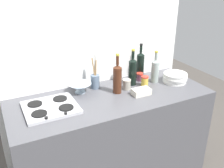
% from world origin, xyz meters
% --- Properties ---
extents(counter_block, '(1.80, 0.70, 0.90)m').
position_xyz_m(counter_block, '(0.00, 0.00, 0.45)').
color(counter_block, '#4C4C51').
rests_on(counter_block, ground).
extents(backsplash_panel, '(1.90, 0.06, 2.21)m').
position_xyz_m(backsplash_panel, '(0.00, 0.38, 1.11)').
color(backsplash_panel, white).
rests_on(backsplash_panel, ground).
extents(stovetop_hob, '(0.42, 0.38, 0.04)m').
position_xyz_m(stovetop_hob, '(-0.54, 0.02, 0.91)').
color(stovetop_hob, '#B2B2B7').
rests_on(stovetop_hob, counter_block).
extents(plate_stack, '(0.24, 0.24, 0.10)m').
position_xyz_m(plate_stack, '(0.70, 0.00, 0.95)').
color(plate_stack, white).
rests_on(plate_stack, counter_block).
extents(wine_bottle_leftmost, '(0.08, 0.08, 0.37)m').
position_xyz_m(wine_bottle_leftmost, '(0.08, 0.05, 1.04)').
color(wine_bottle_leftmost, '#472314').
rests_on(wine_bottle_leftmost, counter_block).
extents(wine_bottle_mid_left, '(0.08, 0.08, 0.32)m').
position_xyz_m(wine_bottle_mid_left, '(0.52, 0.10, 1.03)').
color(wine_bottle_mid_left, gray).
rests_on(wine_bottle_mid_left, counter_block).
extents(wine_bottle_mid_right, '(0.08, 0.08, 0.36)m').
position_xyz_m(wine_bottle_mid_right, '(0.29, 0.14, 1.04)').
color(wine_bottle_mid_right, black).
rests_on(wine_bottle_mid_right, counter_block).
extents(wine_bottle_rightmost, '(0.08, 0.08, 0.36)m').
position_xyz_m(wine_bottle_rightmost, '(0.46, 0.26, 1.04)').
color(wine_bottle_rightmost, black).
rests_on(wine_bottle_rightmost, counter_block).
extents(mixing_bowl, '(0.21, 0.21, 0.09)m').
position_xyz_m(mixing_bowl, '(-0.22, 0.20, 0.95)').
color(mixing_bowl, silver).
rests_on(mixing_bowl, counter_block).
extents(butter_dish, '(0.17, 0.10, 0.06)m').
position_xyz_m(butter_dish, '(0.25, -0.08, 0.93)').
color(butter_dish, silver).
rests_on(butter_dish, counter_block).
extents(utensil_crock, '(0.08, 0.08, 0.33)m').
position_xyz_m(utensil_crock, '(-0.06, 0.23, 0.98)').
color(utensil_crock, slate).
rests_on(utensil_crock, counter_block).
extents(condiment_jar_front, '(0.07, 0.07, 0.10)m').
position_xyz_m(condiment_jar_front, '(0.38, 0.06, 0.95)').
color(condiment_jar_front, gold).
rests_on(condiment_jar_front, counter_block).
extents(condiment_jar_rear, '(0.08, 0.08, 0.10)m').
position_xyz_m(condiment_jar_rear, '(0.19, 0.07, 0.95)').
color(condiment_jar_rear, '#9E998C').
rests_on(condiment_jar_rear, counter_block).
extents(condiment_jar_spare, '(0.07, 0.07, 0.08)m').
position_xyz_m(condiment_jar_spare, '(0.41, 0.19, 0.94)').
color(condiment_jar_spare, '#66384C').
rests_on(condiment_jar_spare, counter_block).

